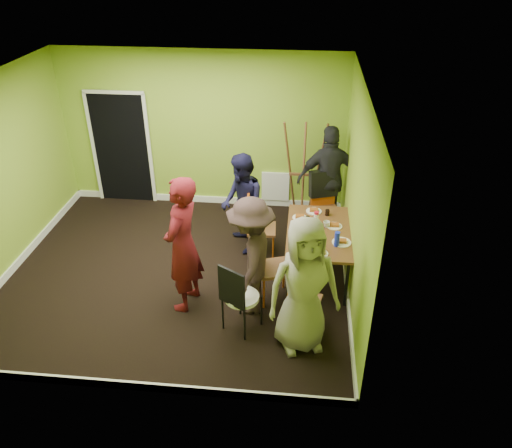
# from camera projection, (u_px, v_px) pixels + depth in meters

# --- Properties ---
(ground) EXTENTS (5.00, 5.00, 0.00)m
(ground) POSITION_uv_depth(u_px,v_px,m) (179.00, 272.00, 7.52)
(ground) COLOR black
(ground) RESTS_ON ground
(room_walls) EXTENTS (5.04, 4.54, 2.82)m
(room_walls) POSITION_uv_depth(u_px,v_px,m) (173.00, 213.00, 7.05)
(room_walls) COLOR #8EB42E
(room_walls) RESTS_ON ground
(dining_table) EXTENTS (0.90, 1.50, 0.75)m
(dining_table) POSITION_uv_depth(u_px,v_px,m) (319.00, 234.00, 7.13)
(dining_table) COLOR black
(dining_table) RESTS_ON ground
(chair_left_far) EXTENTS (0.46, 0.45, 1.04)m
(chair_left_far) POSITION_uv_depth(u_px,v_px,m) (256.00, 223.00, 7.61)
(chair_left_far) COLOR #C05312
(chair_left_far) RESTS_ON ground
(chair_left_near) EXTENTS (0.56, 0.56, 1.07)m
(chair_left_near) POSITION_uv_depth(u_px,v_px,m) (268.00, 263.00, 6.68)
(chair_left_near) COLOR #C05312
(chair_left_near) RESTS_ON ground
(chair_back_end) EXTENTS (0.59, 0.65, 1.11)m
(chair_back_end) POSITION_uv_depth(u_px,v_px,m) (324.00, 191.00, 8.11)
(chair_back_end) COLOR #C05312
(chair_back_end) RESTS_ON ground
(chair_front_end) EXTENTS (0.46, 0.46, 0.92)m
(chair_front_end) POSITION_uv_depth(u_px,v_px,m) (304.00, 299.00, 6.16)
(chair_front_end) COLOR #C05312
(chair_front_end) RESTS_ON ground
(chair_bentwood) EXTENTS (0.54, 0.54, 1.01)m
(chair_bentwood) POSITION_uv_depth(u_px,v_px,m) (238.00, 295.00, 6.16)
(chair_bentwood) COLOR black
(chair_bentwood) RESTS_ON ground
(easel) EXTENTS (0.73, 0.69, 1.82)m
(easel) POSITION_uv_depth(u_px,v_px,m) (304.00, 173.00, 8.43)
(easel) COLOR brown
(easel) RESTS_ON ground
(plate_near_left) EXTENTS (0.22, 0.22, 0.01)m
(plate_near_left) POSITION_uv_depth(u_px,v_px,m) (300.00, 218.00, 7.41)
(plate_near_left) COLOR white
(plate_near_left) RESTS_ON dining_table
(plate_near_right) EXTENTS (0.21, 0.21, 0.01)m
(plate_near_right) POSITION_uv_depth(u_px,v_px,m) (302.00, 246.00, 6.74)
(plate_near_right) COLOR white
(plate_near_right) RESTS_ON dining_table
(plate_far_back) EXTENTS (0.24, 0.24, 0.01)m
(plate_far_back) POSITION_uv_depth(u_px,v_px,m) (314.00, 211.00, 7.58)
(plate_far_back) COLOR white
(plate_far_back) RESTS_ON dining_table
(plate_far_front) EXTENTS (0.22, 0.22, 0.01)m
(plate_far_front) POSITION_uv_depth(u_px,v_px,m) (320.00, 253.00, 6.60)
(plate_far_front) COLOR white
(plate_far_front) RESTS_ON dining_table
(plate_wall_back) EXTENTS (0.23, 0.23, 0.01)m
(plate_wall_back) POSITION_uv_depth(u_px,v_px,m) (334.00, 226.00, 7.20)
(plate_wall_back) COLOR white
(plate_wall_back) RESTS_ON dining_table
(plate_wall_front) EXTENTS (0.26, 0.26, 0.01)m
(plate_wall_front) POSITION_uv_depth(u_px,v_px,m) (342.00, 242.00, 6.83)
(plate_wall_front) COLOR white
(plate_wall_front) RESTS_ON dining_table
(thermos) EXTENTS (0.07, 0.07, 0.23)m
(thermos) POSITION_uv_depth(u_px,v_px,m) (316.00, 221.00, 7.11)
(thermos) COLOR white
(thermos) RESTS_ON dining_table
(blue_bottle) EXTENTS (0.07, 0.07, 0.22)m
(blue_bottle) POSITION_uv_depth(u_px,v_px,m) (337.00, 239.00, 6.71)
(blue_bottle) COLOR #1A2BCA
(blue_bottle) RESTS_ON dining_table
(orange_bottle) EXTENTS (0.03, 0.03, 0.08)m
(orange_bottle) POSITION_uv_depth(u_px,v_px,m) (310.00, 220.00, 7.29)
(orange_bottle) COLOR #C05312
(orange_bottle) RESTS_ON dining_table
(glass_mid) EXTENTS (0.06, 0.06, 0.09)m
(glass_mid) POSITION_uv_depth(u_px,v_px,m) (308.00, 219.00, 7.29)
(glass_mid) COLOR black
(glass_mid) RESTS_ON dining_table
(glass_back) EXTENTS (0.07, 0.07, 0.09)m
(glass_back) POSITION_uv_depth(u_px,v_px,m) (327.00, 213.00, 7.46)
(glass_back) COLOR black
(glass_back) RESTS_ON dining_table
(glass_front) EXTENTS (0.06, 0.06, 0.10)m
(glass_front) POSITION_uv_depth(u_px,v_px,m) (322.00, 248.00, 6.64)
(glass_front) COLOR black
(glass_front) RESTS_ON dining_table
(cup_a) EXTENTS (0.11, 0.11, 0.09)m
(cup_a) POSITION_uv_depth(u_px,v_px,m) (310.00, 237.00, 6.89)
(cup_a) COLOR white
(cup_a) RESTS_ON dining_table
(cup_b) EXTENTS (0.10, 0.10, 0.09)m
(cup_b) POSITION_uv_depth(u_px,v_px,m) (326.00, 224.00, 7.17)
(cup_b) COLOR white
(cup_b) RESTS_ON dining_table
(person_standing) EXTENTS (0.58, 0.77, 1.90)m
(person_standing) POSITION_uv_depth(u_px,v_px,m) (183.00, 245.00, 6.41)
(person_standing) COLOR #560E14
(person_standing) RESTS_ON ground
(person_left_far) EXTENTS (0.85, 0.95, 1.60)m
(person_left_far) POSITION_uv_depth(u_px,v_px,m) (242.00, 204.00, 7.69)
(person_left_far) COLOR black
(person_left_far) RESTS_ON ground
(person_left_near) EXTENTS (0.71, 1.12, 1.66)m
(person_left_near) POSITION_uv_depth(u_px,v_px,m) (251.00, 257.00, 6.39)
(person_left_near) COLOR #322221
(person_left_near) RESTS_ON ground
(person_back_end) EXTENTS (1.12, 0.60, 1.82)m
(person_back_end) POSITION_uv_depth(u_px,v_px,m) (329.00, 179.00, 8.19)
(person_back_end) COLOR #222227
(person_back_end) RESTS_ON ground
(person_front_end) EXTENTS (1.00, 0.80, 1.77)m
(person_front_end) POSITION_uv_depth(u_px,v_px,m) (304.00, 286.00, 5.79)
(person_front_end) COLOR gray
(person_front_end) RESTS_ON ground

